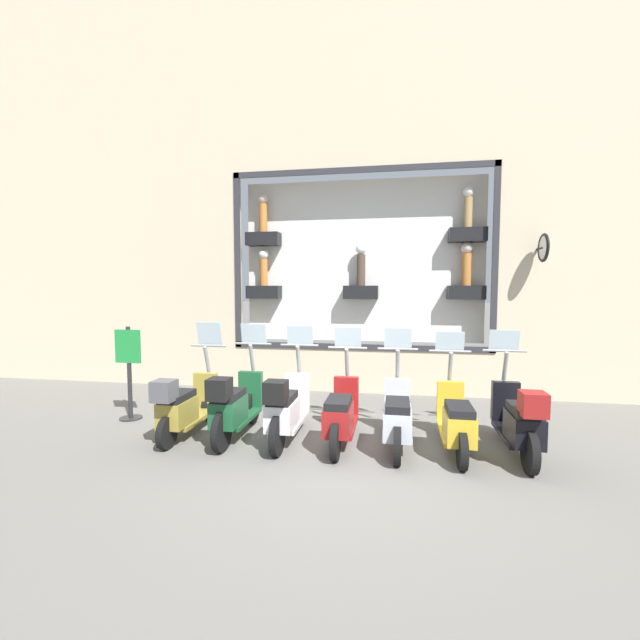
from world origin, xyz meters
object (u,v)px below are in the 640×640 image
Objects in this scene: scooter_white_4 at (286,409)px; scooter_olive_6 at (185,406)px; scooter_black_0 at (519,421)px; scooter_yellow_1 at (456,421)px; scooter_red_3 at (341,415)px; shop_sign_post at (129,370)px; scooter_silver_2 at (397,417)px; scooter_green_5 at (235,406)px.

scooter_olive_6 reaches higher than scooter_white_4.
scooter_black_0 is 1.01× the size of scooter_olive_6.
scooter_red_3 reaches higher than scooter_yellow_1.
scooter_yellow_1 is 2.30m from scooter_white_4.
scooter_olive_6 is 1.49m from shop_sign_post.
scooter_silver_2 reaches higher than scooter_black_0.
scooter_white_4 is 1.00× the size of scooter_green_5.
scooter_white_4 is (-0.05, 1.53, 0.06)m from scooter_silver_2.
scooter_red_3 reaches higher than scooter_black_0.
scooter_red_3 is 2.30m from scooter_olive_6.
scooter_green_5 is at bearing 91.94° from scooter_red_3.
scooter_red_3 is (-0.00, 0.77, -0.00)m from scooter_silver_2.
scooter_silver_2 is (0.00, 0.77, 0.01)m from scooter_yellow_1.
scooter_yellow_1 is at bearing -96.15° from shop_sign_post.
scooter_green_5 is (0.00, 0.77, 0.00)m from scooter_white_4.
scooter_silver_2 is 2.30m from scooter_green_5.
scooter_black_0 is 3.84m from scooter_green_5.
scooter_yellow_1 is at bearing 85.95° from scooter_black_0.
scooter_white_4 is 1.53m from scooter_olive_6.
scooter_green_5 is 1.17× the size of shop_sign_post.
scooter_black_0 is at bearing -89.89° from scooter_olive_6.
scooter_red_3 is at bearing -98.68° from shop_sign_post.
scooter_black_0 is at bearing -90.09° from scooter_green_5.
scooter_black_0 is 2.30m from scooter_red_3.
scooter_red_3 is 1.16× the size of shop_sign_post.
scooter_olive_6 is (-0.01, 1.53, -0.03)m from scooter_white_4.
scooter_black_0 is at bearing -95.88° from shop_sign_post.
scooter_silver_2 is at bearing -89.98° from scooter_red_3.
scooter_green_5 is 1.01× the size of scooter_olive_6.
scooter_green_5 is 0.77m from scooter_olive_6.
scooter_olive_6 is (-0.01, 4.60, -0.02)m from scooter_black_0.
shop_sign_post is (0.61, 5.91, 0.35)m from scooter_black_0.
scooter_white_4 reaches higher than scooter_black_0.
scooter_yellow_1 is 1.00× the size of scooter_red_3.
scooter_yellow_1 is at bearing -88.75° from scooter_white_4.
scooter_silver_2 reaches higher than scooter_yellow_1.
scooter_red_3 is 0.99× the size of scooter_white_4.
scooter_white_4 reaches higher than scooter_yellow_1.
scooter_green_5 is (-0.05, 3.07, 0.07)m from scooter_yellow_1.
scooter_green_5 reaches higher than scooter_silver_2.
scooter_olive_6 is at bearing 91.25° from scooter_silver_2.
scooter_red_3 is 0.77m from scooter_white_4.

